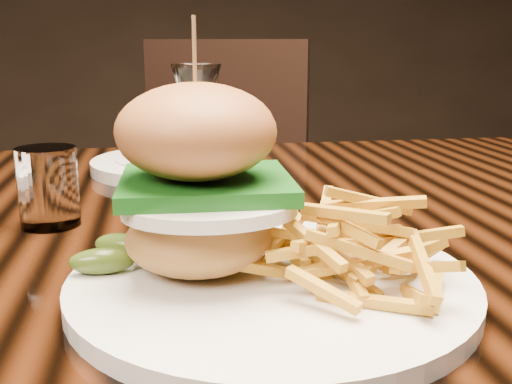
{
  "coord_description": "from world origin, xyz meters",
  "views": [
    {
      "loc": [
        -0.12,
        -0.69,
        0.94
      ],
      "look_at": [
        -0.03,
        -0.17,
        0.81
      ],
      "focal_mm": 42.0,
      "sensor_mm": 36.0,
      "label": 1
    }
  ],
  "objects": [
    {
      "name": "dining_table",
      "position": [
        0.0,
        0.0,
        0.67
      ],
      "size": [
        1.6,
        0.9,
        0.75
      ],
      "color": "black",
      "rests_on": "ground"
    },
    {
      "name": "burger_plate",
      "position": [
        -0.04,
        -0.25,
        0.8
      ],
      "size": [
        0.32,
        0.32,
        0.21
      ],
      "rotation": [
        0.0,
        0.0,
        -0.24
      ],
      "color": "white",
      "rests_on": "dining_table"
    },
    {
      "name": "ramekin",
      "position": [
        -0.05,
        0.07,
        0.77
      ],
      "size": [
        0.08,
        0.08,
        0.04
      ],
      "primitive_type": "cube",
      "rotation": [
        0.0,
        0.0,
        -0.07
      ],
      "color": "white",
      "rests_on": "dining_table"
    },
    {
      "name": "wine_glass",
      "position": [
        -0.07,
        0.06,
        0.87
      ],
      "size": [
        0.06,
        0.06,
        0.17
      ],
      "color": "white",
      "rests_on": "dining_table"
    },
    {
      "name": "water_tumbler",
      "position": [
        -0.24,
        -0.04,
        0.79
      ],
      "size": [
        0.06,
        0.06,
        0.08
      ],
      "primitive_type": "cylinder",
      "color": "white",
      "rests_on": "dining_table"
    },
    {
      "name": "far_dish",
      "position": [
        -0.09,
        0.23,
        0.77
      ],
      "size": [
        0.26,
        0.26,
        0.09
      ],
      "rotation": [
        0.0,
        0.0,
        -0.34
      ],
      "color": "white",
      "rests_on": "dining_table"
    },
    {
      "name": "chair_far",
      "position": [
        0.03,
        0.89,
        0.54
      ],
      "size": [
        0.6,
        0.6,
        0.95
      ],
      "rotation": [
        0.0,
        0.0,
        -0.37
      ],
      "color": "black",
      "rests_on": "ground"
    }
  ]
}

